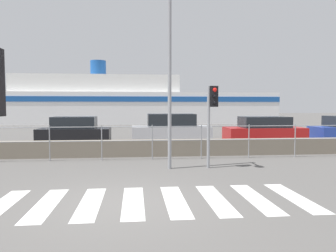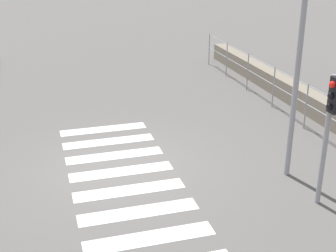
% 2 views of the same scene
% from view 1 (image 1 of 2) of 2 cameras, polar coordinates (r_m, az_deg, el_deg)
% --- Properties ---
extents(ground_plane, '(160.00, 160.00, 0.00)m').
position_cam_1_polar(ground_plane, '(7.22, -8.12, -13.03)').
color(ground_plane, '#565451').
extents(crosswalk, '(6.75, 2.40, 0.01)m').
position_cam_1_polar(crosswalk, '(7.23, -2.41, -12.96)').
color(crosswalk, silver).
rests_on(crosswalk, ground_plane).
extents(seawall, '(19.02, 0.55, 0.65)m').
position_cam_1_polar(seawall, '(13.41, -7.02, -3.88)').
color(seawall, slate).
rests_on(seawall, ground_plane).
extents(harbor_fence, '(17.15, 0.04, 1.33)m').
position_cam_1_polar(harbor_fence, '(12.48, -7.12, -1.95)').
color(harbor_fence, gray).
rests_on(harbor_fence, ground_plane).
extents(traffic_light_far, '(0.34, 0.32, 2.70)m').
position_cam_1_polar(traffic_light_far, '(10.80, 7.65, 3.14)').
color(traffic_light_far, gray).
rests_on(traffic_light_far, ground_plane).
extents(streetlamp, '(0.32, 1.03, 6.51)m').
position_cam_1_polar(streetlamp, '(10.61, 0.39, 14.04)').
color(streetlamp, gray).
rests_on(streetlamp, ground_plane).
extents(ferry_boat, '(32.91, 7.60, 7.28)m').
position_cam_1_polar(ferry_boat, '(39.16, -7.38, 3.95)').
color(ferry_boat, white).
rests_on(ferry_boat, ground_plane).
extents(parked_car_black, '(3.91, 1.75, 1.45)m').
position_cam_1_polar(parked_car_black, '(18.95, -15.96, -0.93)').
color(parked_car_black, black).
rests_on(parked_car_black, ground_plane).
extents(parked_car_silver, '(4.47, 1.75, 1.59)m').
position_cam_1_polar(parked_car_silver, '(18.76, 0.56, -0.65)').
color(parked_car_silver, '#BCBCC1').
rests_on(parked_car_silver, ground_plane).
extents(parked_car_red, '(4.58, 1.89, 1.41)m').
position_cam_1_polar(parked_car_red, '(20.14, 16.39, -0.73)').
color(parked_car_red, '#B21919').
rests_on(parked_car_red, ground_plane).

